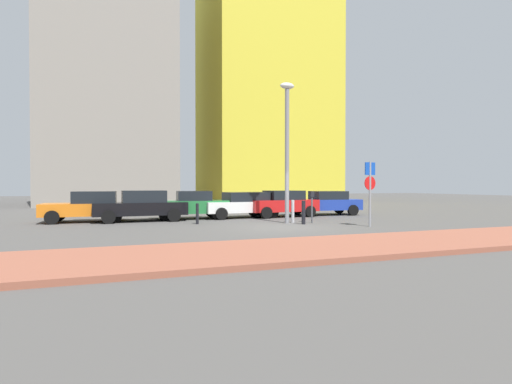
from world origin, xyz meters
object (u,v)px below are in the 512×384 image
parked_car_blue (325,203)px  street_lamp (287,140)px  parked_car_white (243,204)px  parked_car_green (191,205)px  parked_car_black (141,206)px  traffic_bollard_near (304,212)px  parking_sign_post (370,186)px  traffic_bollard_mid (197,214)px  parked_car_red (282,203)px  parked_car_orange (89,206)px  traffic_bollard_far (293,211)px  parking_meter (312,203)px

parked_car_blue → street_lamp: size_ratio=0.65×
parked_car_white → parked_car_blue: bearing=1.9°
parked_car_green → parked_car_white: (2.87, -0.20, -0.01)m
parked_car_black → traffic_bollard_near: (6.91, -4.18, -0.24)m
parking_sign_post → traffic_bollard_mid: parking_sign_post is taller
parked_car_red → parked_car_blue: 3.02m
parked_car_green → parking_sign_post: 9.37m
parked_car_orange → traffic_bollard_far: size_ratio=3.77×
parked_car_black → parking_sign_post: bearing=-33.7°
parking_sign_post → traffic_bollard_mid: size_ratio=2.94×
parked_car_white → street_lamp: size_ratio=0.67×
parked_car_orange → parked_car_red: bearing=-2.2°
parked_car_orange → street_lamp: (8.87, -3.96, 3.16)m
parking_sign_post → traffic_bollard_far: parking_sign_post is taller
parked_car_orange → parked_car_black: parked_car_black is taller
street_lamp → parked_car_red: bearing=69.4°
parked_car_black → parking_meter: size_ratio=2.96×
parked_car_blue → traffic_bollard_near: parked_car_blue is taller
parked_car_green → traffic_bollard_mid: bearing=-95.3°
parked_car_green → parked_car_blue: bearing=-0.2°
traffic_bollard_mid → traffic_bollard_far: 4.57m
parked_car_orange → traffic_bollard_mid: size_ratio=4.30×
traffic_bollard_mid → parked_car_orange: bearing=148.3°
parked_car_green → street_lamp: size_ratio=0.61×
parked_car_white → parked_car_blue: (5.31, 0.17, -0.00)m
parked_car_orange → street_lamp: 10.22m
traffic_bollard_near → traffic_bollard_mid: size_ratio=1.14×
traffic_bollard_far → parked_car_orange: bearing=157.9°
parked_car_green → traffic_bollard_far: parked_car_green is taller
parked_car_red → parking_sign_post: parking_sign_post is taller
parked_car_black → parking_sign_post: 11.04m
parked_car_green → parked_car_red: size_ratio=0.99×
parked_car_white → parking_sign_post: (3.69, -6.41, 1.02)m
parked_car_green → parked_car_white: parked_car_green is taller
parked_car_green → parked_car_orange: bearing=179.7°
parked_car_orange → parked_car_green: size_ratio=1.01×
parked_car_white → traffic_bollard_near: size_ratio=4.09×
traffic_bollard_near → parking_sign_post: bearing=-40.7°
parking_sign_post → parking_meter: parking_sign_post is taller
parked_car_blue → traffic_bollard_far: (-3.95, -3.71, -0.21)m
parked_car_orange → parked_car_blue: (13.22, -0.06, -0.02)m
parked_car_blue → street_lamp: street_lamp is taller
street_lamp → parking_meter: bearing=-19.2°
parked_car_orange → parking_sign_post: bearing=-29.8°
parked_car_blue → parking_meter: (-3.22, -4.30, 0.23)m
parking_meter → traffic_bollard_far: bearing=141.2°
parked_car_black → parked_car_blue: bearing=2.6°
parked_car_blue → traffic_bollard_mid: bearing=-161.1°
street_lamp → parked_car_blue: bearing=42.0°
parked_car_green → traffic_bollard_near: size_ratio=3.74×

